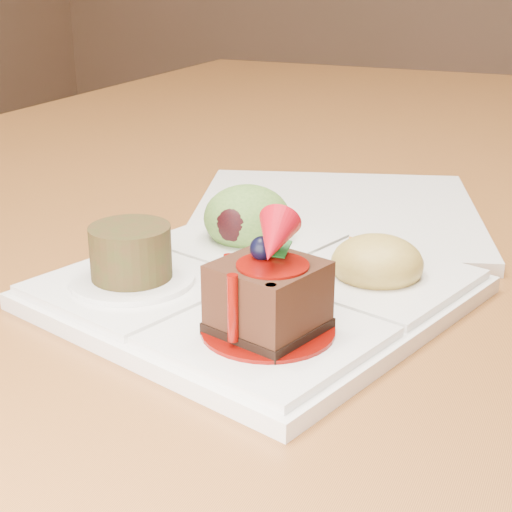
% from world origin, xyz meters
% --- Properties ---
extents(dining_table, '(1.00, 1.80, 0.75)m').
position_xyz_m(dining_table, '(0.00, 0.00, 0.68)').
color(dining_table, '#985F27').
rests_on(dining_table, ground).
extents(sampler_plate, '(0.32, 0.32, 0.10)m').
position_xyz_m(sampler_plate, '(0.17, -0.41, 0.77)').
color(sampler_plate, white).
rests_on(sampler_plate, dining_table).
extents(second_plate, '(0.34, 0.34, 0.01)m').
position_xyz_m(second_plate, '(0.17, -0.21, 0.76)').
color(second_plate, white).
rests_on(second_plate, dining_table).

